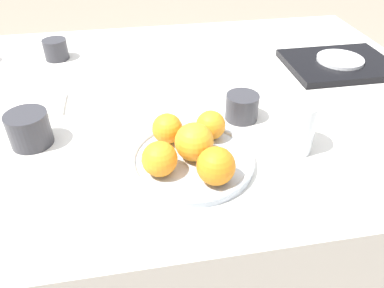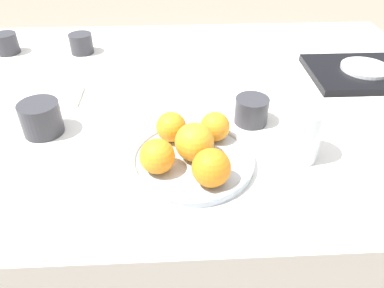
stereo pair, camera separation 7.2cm
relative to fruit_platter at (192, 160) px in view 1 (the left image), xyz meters
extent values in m
plane|color=gray|center=(-0.05, 0.29, -0.75)|extent=(12.00, 12.00, 0.00)
cube|color=silver|center=(-0.05, 0.29, -0.38)|extent=(1.56, 1.05, 0.74)
cylinder|color=#B2BCC6|center=(0.00, 0.00, 0.00)|extent=(0.25, 0.25, 0.01)
torus|color=#B2BCC6|center=(0.00, 0.00, 0.00)|extent=(0.25, 0.25, 0.01)
sphere|color=orange|center=(0.00, 0.00, 0.04)|extent=(0.08, 0.08, 0.08)
sphere|color=orange|center=(0.03, -0.07, 0.04)|extent=(0.07, 0.07, 0.07)
sphere|color=orange|center=(0.05, 0.06, 0.03)|extent=(0.06, 0.06, 0.06)
sphere|color=orange|center=(-0.04, 0.07, 0.04)|extent=(0.06, 0.06, 0.06)
sphere|color=orange|center=(-0.07, -0.03, 0.04)|extent=(0.07, 0.07, 0.07)
cylinder|color=silver|center=(0.22, 0.02, 0.04)|extent=(0.08, 0.08, 0.11)
cube|color=black|center=(0.51, 0.37, 0.00)|extent=(0.31, 0.23, 0.02)
cylinder|color=white|center=(0.51, 0.37, 0.01)|extent=(0.13, 0.13, 0.01)
cylinder|color=#333338|center=(-0.32, 0.58, 0.02)|extent=(0.07, 0.07, 0.06)
cylinder|color=#333338|center=(-0.33, 0.13, 0.03)|extent=(0.09, 0.09, 0.07)
cylinder|color=#333338|center=(0.14, 0.15, 0.02)|extent=(0.08, 0.08, 0.06)
cube|color=silver|center=(-0.33, 0.28, -0.01)|extent=(0.11, 0.10, 0.01)
camera|label=1|loc=(-0.10, -0.57, 0.47)|focal=35.00mm
camera|label=2|loc=(-0.03, -0.58, 0.47)|focal=35.00mm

